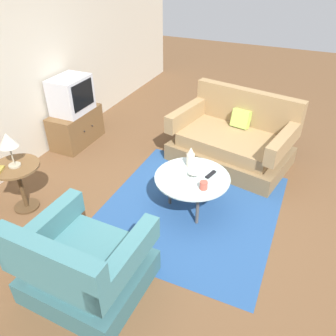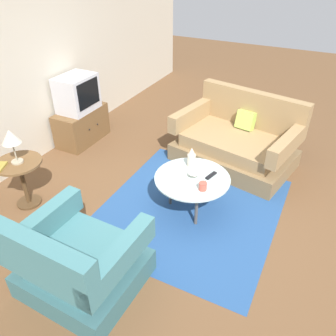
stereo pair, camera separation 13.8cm
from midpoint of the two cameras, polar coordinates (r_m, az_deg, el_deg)
The scene contains 14 objects.
ground_plane at distance 3.99m, azimuth 4.09°, elevation -6.79°, with size 16.00×16.00×0.00m, color brown.
back_wall at distance 4.69m, azimuth -24.65°, elevation 15.49°, with size 9.00×0.12×2.70m, color #BCB29E.
area_rug at distance 3.99m, azimuth 4.86°, elevation -6.79°, with size 2.13×1.92×0.00m, color navy.
armchair at distance 3.08m, azimuth -13.56°, elevation -15.43°, with size 0.91×0.98×0.85m.
couch at distance 4.78m, azimuth 12.32°, elevation 4.28°, with size 1.28×1.72×0.92m.
coffee_table at distance 3.74m, azimuth 5.15°, elevation -2.06°, with size 0.84×0.84×0.44m.
side_table at distance 4.12m, azimuth -22.65°, elevation -0.93°, with size 0.51×0.51×0.58m.
tv_stand at distance 5.37m, azimuth -13.61°, elevation 6.98°, with size 0.83×0.45×0.52m.
television at distance 5.16m, azimuth -14.33°, elevation 12.09°, with size 0.57×0.43×0.52m.
table_lamp at distance 3.89m, azimuth -24.09°, elevation 4.64°, with size 0.20×0.20×0.40m.
vase at distance 3.85m, azimuth 5.01°, elevation 1.76°, with size 0.10×0.10×0.24m.
mug at distance 3.53m, azimuth 7.02°, elevation -3.05°, with size 0.13×0.08×0.09m.
bowl at distance 3.72m, azimuth 5.47°, elevation -1.20°, with size 0.13×0.13×0.05m.
tv_remote_dark at distance 3.76m, azimuth 8.30°, elevation -1.27°, with size 0.17×0.08×0.02m.
Camera 2 is at (-2.81, -1.16, 2.58)m, focal length 36.16 mm.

